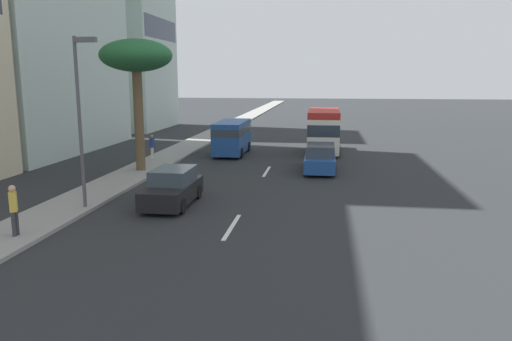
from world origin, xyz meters
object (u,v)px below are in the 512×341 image
(minibus_lead, at_px, (324,129))
(car_fourth, at_px, (173,188))
(car_second, at_px, (320,158))
(van_third, at_px, (232,135))
(palm_tree, at_px, (136,59))
(pedestrian_by_tree, at_px, (14,208))
(street_lamp, at_px, (81,104))
(pedestrian_mid_block, at_px, (152,146))

(minibus_lead, xyz_separation_m, car_fourth, (-16.16, 6.38, -0.96))
(car_second, xyz_separation_m, van_third, (5.65, 6.33, 0.60))
(car_fourth, relative_size, palm_tree, 0.56)
(car_second, relative_size, palm_tree, 0.64)
(van_third, relative_size, car_fourth, 1.30)
(car_fourth, height_order, pedestrian_by_tree, pedestrian_by_tree)
(car_second, relative_size, street_lamp, 0.69)
(pedestrian_mid_block, bearing_deg, car_fourth, -149.16)
(minibus_lead, relative_size, pedestrian_mid_block, 3.89)
(car_fourth, height_order, palm_tree, palm_tree)
(minibus_lead, bearing_deg, pedestrian_by_tree, 154.48)
(pedestrian_by_tree, bearing_deg, minibus_lead, 127.48)
(pedestrian_by_tree, relative_size, palm_tree, 0.24)
(car_second, distance_m, street_lamp, 14.34)
(car_second, bearing_deg, palm_tree, 100.10)
(street_lamp, bearing_deg, car_second, -43.10)
(pedestrian_by_tree, bearing_deg, pedestrian_mid_block, 156.08)
(minibus_lead, height_order, street_lamp, street_lamp)
(street_lamp, bearing_deg, van_third, -11.28)
(van_third, distance_m, pedestrian_mid_block, 6.01)
(van_third, bearing_deg, car_fourth, 0.42)
(minibus_lead, xyz_separation_m, pedestrian_by_tree, (-21.44, 10.24, -0.58))
(car_second, xyz_separation_m, car_fourth, (-8.78, 6.22, -0.01))
(car_second, bearing_deg, minibus_lead, -1.18)
(car_second, xyz_separation_m, palm_tree, (-1.84, 10.33, 5.70))
(van_third, relative_size, palm_tree, 0.72)
(van_third, xyz_separation_m, pedestrian_mid_block, (-3.85, 4.61, -0.32))
(pedestrian_by_tree, xyz_separation_m, street_lamp, (3.94, -0.61, 3.27))
(palm_tree, bearing_deg, car_fourth, -149.39)
(car_second, distance_m, pedestrian_mid_block, 11.09)
(palm_tree, bearing_deg, pedestrian_mid_block, 9.44)
(pedestrian_mid_block, bearing_deg, minibus_lead, -56.47)
(van_third, bearing_deg, street_lamp, -11.28)
(car_fourth, bearing_deg, pedestrian_by_tree, -36.13)
(palm_tree, height_order, street_lamp, palm_tree)
(pedestrian_by_tree, distance_m, palm_tree, 13.34)
(minibus_lead, xyz_separation_m, car_second, (-7.38, 0.15, -0.94))
(pedestrian_mid_block, bearing_deg, palm_tree, -163.71)
(pedestrian_by_tree, height_order, palm_tree, palm_tree)
(van_third, bearing_deg, palm_tree, -28.10)
(van_third, xyz_separation_m, palm_tree, (-7.49, 4.00, 5.10))
(pedestrian_mid_block, xyz_separation_m, street_lamp, (-11.93, -1.46, 3.35))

